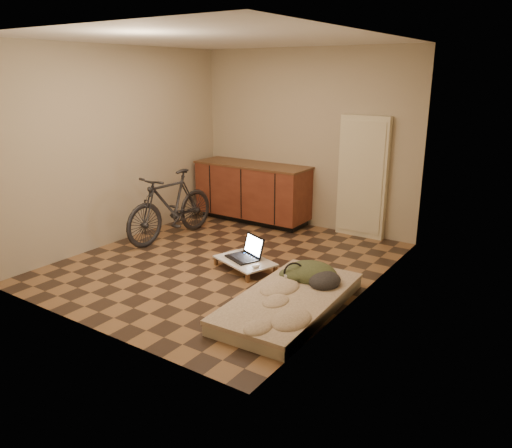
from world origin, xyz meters
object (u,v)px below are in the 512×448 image
Objects in this scene: lap_desk at (245,261)px; futon at (290,302)px; bicycle at (171,202)px; laptop at (246,254)px.

futon is at bearing -13.09° from lap_desk.
bicycle reaches higher than laptop.
laptop reaches higher than lap_desk.
lap_desk is 1.72× the size of laptop.
lap_desk is at bearing -11.10° from bicycle.
lap_desk is (1.53, -0.38, -0.42)m from bicycle.
bicycle is 1.58m from laptop.
lap_desk is at bearing 145.62° from futon.
bicycle reaches higher than futon.
bicycle is 0.90× the size of futon.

